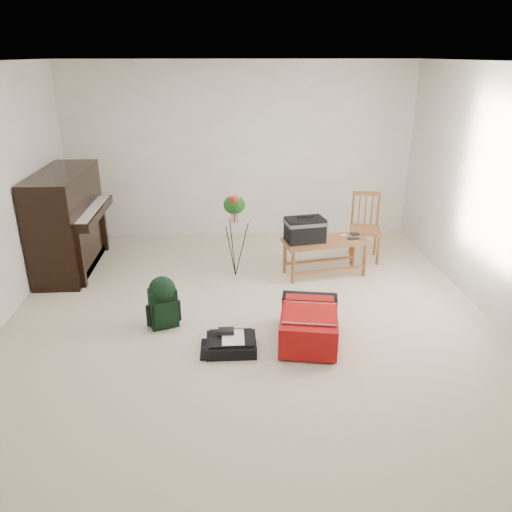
{
  "coord_description": "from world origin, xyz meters",
  "views": [
    {
      "loc": [
        -0.2,
        -4.46,
        2.56
      ],
      "look_at": [
        0.09,
        0.35,
        0.61
      ],
      "focal_mm": 35.0,
      "sensor_mm": 36.0,
      "label": 1
    }
  ],
  "objects": [
    {
      "name": "floor",
      "position": [
        0.0,
        0.0,
        0.0
      ],
      "size": [
        5.0,
        5.5,
        0.01
      ],
      "primitive_type": "cube",
      "color": "beige",
      "rests_on": "ground"
    },
    {
      "name": "red_suitcase",
      "position": [
        0.55,
        -0.3,
        0.18
      ],
      "size": [
        0.65,
        0.87,
        0.34
      ],
      "rotation": [
        0.0,
        0.0,
        -0.18
      ],
      "color": "#B80714",
      "rests_on": "floor"
    },
    {
      "name": "wall_right",
      "position": [
        2.5,
        0.0,
        1.25
      ],
      "size": [
        0.04,
        5.5,
        2.5
      ],
      "primitive_type": "cube",
      "color": "beige",
      "rests_on": "floor"
    },
    {
      "name": "green_backpack",
      "position": [
        -0.86,
        0.01,
        0.3
      ],
      "size": [
        0.31,
        0.29,
        0.54
      ],
      "rotation": [
        0.0,
        0.0,
        0.33
      ],
      "color": "black",
      "rests_on": "floor"
    },
    {
      "name": "dining_chair",
      "position": [
        1.61,
        1.67,
        0.44
      ],
      "size": [
        0.45,
        0.45,
        0.89
      ],
      "rotation": [
        0.0,
        0.0,
        -0.18
      ],
      "color": "brown",
      "rests_on": "floor"
    },
    {
      "name": "black_duffel",
      "position": [
        -0.19,
        -0.48,
        0.07
      ],
      "size": [
        0.46,
        0.37,
        0.19
      ],
      "rotation": [
        0.0,
        0.0,
        -0.0
      ],
      "color": "black",
      "rests_on": "floor"
    },
    {
      "name": "flower_stand",
      "position": [
        -0.12,
        1.23,
        0.51
      ],
      "size": [
        0.38,
        0.38,
        1.06
      ],
      "rotation": [
        0.0,
        0.0,
        -0.17
      ],
      "color": "black",
      "rests_on": "floor"
    },
    {
      "name": "ceiling",
      "position": [
        0.0,
        0.0,
        2.5
      ],
      "size": [
        5.0,
        5.5,
        0.01
      ],
      "primitive_type": "cube",
      "color": "white",
      "rests_on": "wall_back"
    },
    {
      "name": "piano",
      "position": [
        -2.19,
        1.6,
        0.6
      ],
      "size": [
        0.71,
        1.5,
        1.25
      ],
      "color": "black",
      "rests_on": "floor"
    },
    {
      "name": "bench",
      "position": [
        0.81,
        1.19,
        0.56
      ],
      "size": [
        1.08,
        0.59,
        0.79
      ],
      "rotation": [
        0.0,
        0.0,
        0.18
      ],
      "color": "brown",
      "rests_on": "floor"
    },
    {
      "name": "wall_back",
      "position": [
        0.0,
        2.75,
        1.25
      ],
      "size": [
        5.0,
        0.04,
        2.5
      ],
      "primitive_type": "cube",
      "color": "beige",
      "rests_on": "floor"
    }
  ]
}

